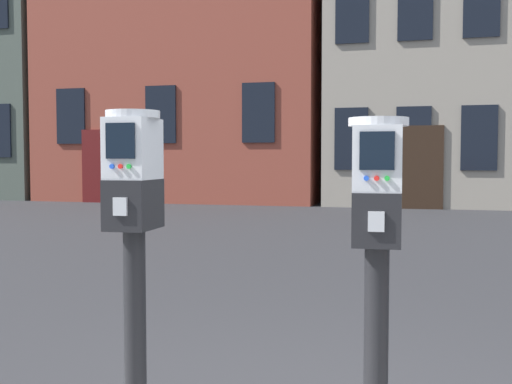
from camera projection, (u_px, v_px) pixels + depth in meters
The scene contains 3 objects.
parking_meter_near_kerb at pixel (134, 214), 2.52m from camera, with size 0.22×0.26×1.34m.
parking_meter_twin_adjacent at pixel (377, 229), 2.27m from camera, with size 0.22×0.26×1.29m.
townhouse_orange_brick at pixel (443, 38), 18.57m from camera, with size 6.24×6.75×9.70m.
Camera 1 is at (0.30, -2.42, 1.29)m, focal length 43.95 mm.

